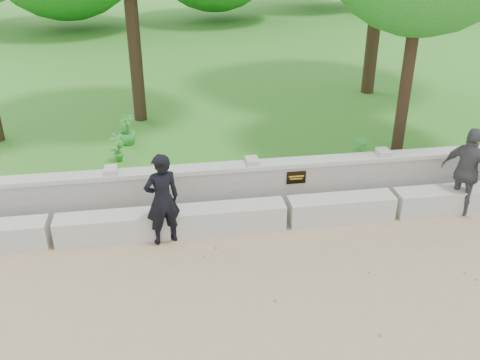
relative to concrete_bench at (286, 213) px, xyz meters
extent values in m
plane|color=#927959|center=(0.00, -1.90, -0.22)|extent=(80.00, 80.00, 0.00)
cube|color=#2C6A21|center=(0.00, 12.10, -0.10)|extent=(40.00, 22.00, 0.25)
cube|color=#B6B4AC|center=(-3.00, 0.00, 0.00)|extent=(1.90, 0.45, 0.45)
cube|color=#B6B4AC|center=(-1.00, 0.00, 0.00)|extent=(1.90, 0.45, 0.45)
cube|color=#B6B4AC|center=(1.00, 0.00, 0.00)|extent=(1.90, 0.45, 0.45)
cube|color=#B6B4AC|center=(3.00, 0.00, 0.00)|extent=(1.90, 0.45, 0.45)
cube|color=#ABA9A2|center=(0.00, 0.70, 0.18)|extent=(12.50, 0.25, 0.82)
cube|color=#B6B4AC|center=(0.00, 0.70, 0.64)|extent=(12.50, 0.35, 0.08)
cube|color=black|center=(0.30, 0.56, 0.40)|extent=(0.36, 0.02, 0.24)
imported|color=black|center=(-2.14, -0.23, 0.58)|extent=(0.67, 0.54, 1.61)
cube|color=black|center=(-2.14, -0.55, 1.33)|extent=(0.14, 0.06, 0.07)
imported|color=#3C3C41|center=(3.27, -0.10, 0.60)|extent=(0.90, 1.02, 1.65)
cylinder|color=#382619|center=(-2.57, 5.15, 2.34)|extent=(0.31, 0.31, 4.64)
cylinder|color=#382619|center=(3.01, 2.20, 1.90)|extent=(0.25, 0.25, 3.75)
imported|color=#308E30|center=(-3.00, 2.63, 0.35)|extent=(0.38, 0.41, 0.64)
imported|color=#308E30|center=(1.84, 1.40, 0.37)|extent=(0.46, 0.48, 0.68)
imported|color=#308E30|center=(-2.84, 3.55, 0.37)|extent=(0.51, 0.51, 0.69)
camera|label=1|loc=(-2.09, -7.92, 4.75)|focal=40.00mm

